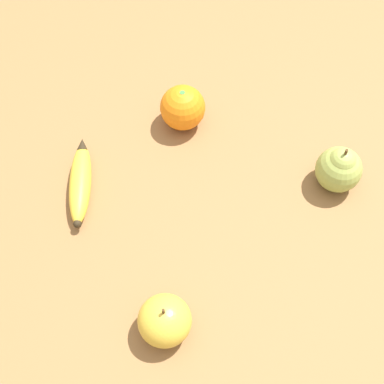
{
  "coord_description": "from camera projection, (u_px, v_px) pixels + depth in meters",
  "views": [
    {
      "loc": [
        0.29,
        -0.37,
        0.84
      ],
      "look_at": [
        -0.01,
        0.02,
        0.03
      ],
      "focal_mm": 50.0,
      "sensor_mm": 36.0,
      "label": 1
    }
  ],
  "objects": [
    {
      "name": "orange",
      "position": [
        183.0,
        108.0,
        1.02
      ],
      "size": [
        0.09,
        0.09,
        0.09
      ],
      "color": "orange",
      "rests_on": "ground_plane"
    },
    {
      "name": "apple",
      "position": [
        165.0,
        321.0,
        0.82
      ],
      "size": [
        0.08,
        0.08,
        0.09
      ],
      "color": "gold",
      "rests_on": "ground_plane"
    },
    {
      "name": "ground_plane",
      "position": [
        191.0,
        210.0,
        0.96
      ],
      "size": [
        3.0,
        3.0,
        0.0
      ],
      "primitive_type": "plane",
      "color": "olive"
    },
    {
      "name": "banana",
      "position": [
        80.0,
        182.0,
        0.97
      ],
      "size": [
        0.14,
        0.16,
        0.04
      ],
      "rotation": [
        0.0,
        0.0,
        2.28
      ],
      "color": "gold",
      "rests_on": "ground_plane"
    },
    {
      "name": "pear",
      "position": [
        339.0,
        168.0,
        0.95
      ],
      "size": [
        0.08,
        0.08,
        0.1
      ],
      "color": "#99A84C",
      "rests_on": "ground_plane"
    }
  ]
}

